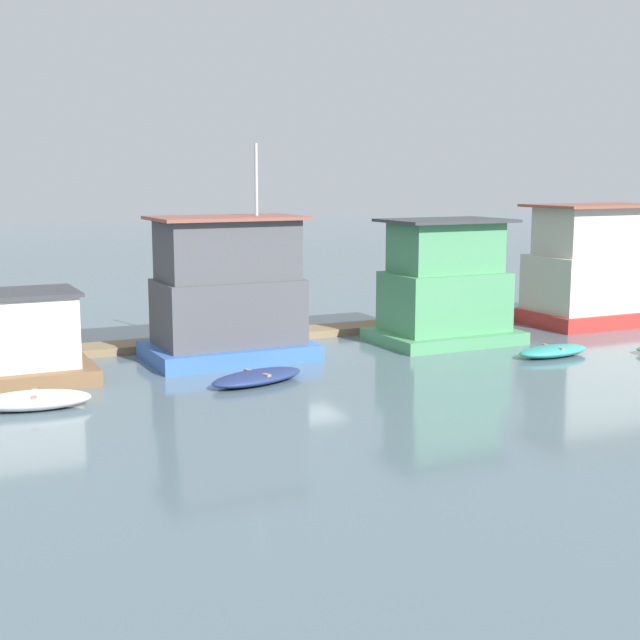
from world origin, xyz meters
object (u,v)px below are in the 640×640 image
(houseboat_blue, at_px, (228,294))
(dinghy_teal, at_px, (553,351))
(dinghy_white, at_px, (35,400))
(dinghy_navy, at_px, (257,377))
(houseboat_red, at_px, (595,270))
(houseboat_green, at_px, (445,288))

(houseboat_blue, height_order, dinghy_teal, houseboat_blue)
(dinghy_white, relative_size, dinghy_teal, 1.06)
(dinghy_teal, bearing_deg, dinghy_navy, 176.23)
(dinghy_navy, bearing_deg, dinghy_white, -177.98)
(houseboat_red, bearing_deg, houseboat_blue, -178.67)
(houseboat_red, height_order, dinghy_white, houseboat_red)
(dinghy_teal, bearing_deg, dinghy_white, 178.41)
(houseboat_blue, xyz_separation_m, houseboat_red, (17.81, 0.41, 0.06))
(houseboat_blue, bearing_deg, houseboat_red, 1.33)
(houseboat_green, xyz_separation_m, houseboat_red, (8.76, 0.96, 0.26))
(houseboat_blue, distance_m, dinghy_navy, 4.64)
(houseboat_blue, distance_m, houseboat_green, 9.07)
(houseboat_green, relative_size, dinghy_teal, 1.75)
(houseboat_green, bearing_deg, dinghy_white, -167.25)
(houseboat_green, bearing_deg, houseboat_blue, 176.55)
(houseboat_red, xyz_separation_m, dinghy_white, (-25.33, -4.71, -2.20))
(houseboat_blue, bearing_deg, houseboat_green, -3.45)
(dinghy_navy, bearing_deg, dinghy_teal, -3.77)
(houseboat_blue, height_order, houseboat_red, houseboat_blue)
(houseboat_blue, relative_size, houseboat_red, 1.25)
(houseboat_blue, height_order, dinghy_white, houseboat_blue)
(dinghy_teal, bearing_deg, houseboat_green, 115.67)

